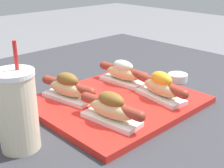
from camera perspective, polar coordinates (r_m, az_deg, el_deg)
The scene contains 7 objects.
serving_tray at distance 0.89m, azimuth 0.89°, elevation -3.28°, with size 0.43×0.38×0.02m.
hot_dog_0 at distance 0.75m, azimuth -0.15°, elevation -4.48°, with size 0.08×0.19×0.08m.
hot_dog_1 at distance 0.89m, azimuth 8.96°, elevation -0.49°, with size 0.08×0.19×0.08m.
hot_dog_2 at distance 0.88m, azimuth -8.08°, elevation -0.64°, with size 0.09×0.19×0.08m.
hot_dog_3 at distance 1.00m, azimuth 2.03°, elevation 2.12°, with size 0.07×0.20×0.08m.
sauce_bowl at distance 1.09m, azimuth 11.93°, elevation 1.26°, with size 0.07×0.07×0.03m.
drink_cup at distance 0.69m, azimuth -16.93°, elevation -4.68°, with size 0.09×0.09×0.24m.
Camera 1 is at (-0.61, -0.68, 1.08)m, focal length 50.00 mm.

